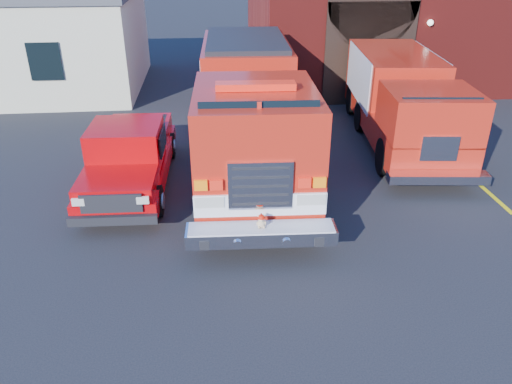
{
  "coord_description": "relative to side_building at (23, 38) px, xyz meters",
  "views": [
    {
      "loc": [
        -0.91,
        -10.63,
        6.13
      ],
      "look_at": [
        0.0,
        -1.2,
        1.3
      ],
      "focal_mm": 35.0,
      "sensor_mm": 36.0,
      "label": 1
    }
  ],
  "objects": [
    {
      "name": "pickup_truck",
      "position": [
        5.89,
        -10.85,
        -1.34
      ],
      "size": [
        2.16,
        5.63,
        1.82
      ],
      "color": "black",
      "rests_on": "ground"
    },
    {
      "name": "ground",
      "position": [
        9.0,
        -13.0,
        -2.2
      ],
      "size": [
        100.0,
        100.0,
        0.0
      ],
      "primitive_type": "plane",
      "color": "black",
      "rests_on": "ground"
    },
    {
      "name": "secondary_truck",
      "position": [
        14.4,
        -8.16,
        -0.75
      ],
      "size": [
        3.35,
        8.44,
        2.67
      ],
      "color": "black",
      "rests_on": "ground"
    },
    {
      "name": "parking_stripe_far",
      "position": [
        15.5,
        -6.0,
        -2.2
      ],
      "size": [
        0.12,
        3.0,
        0.01
      ],
      "primitive_type": "cube",
      "color": "yellow",
      "rests_on": "ground"
    },
    {
      "name": "parking_stripe_mid",
      "position": [
        15.5,
        -9.0,
        -2.2
      ],
      "size": [
        0.12,
        3.0,
        0.01
      ],
      "primitive_type": "cube",
      "color": "yellow",
      "rests_on": "ground"
    },
    {
      "name": "side_building",
      "position": [
        0.0,
        0.0,
        0.0
      ],
      "size": [
        10.2,
        8.2,
        4.35
      ],
      "color": "beige",
      "rests_on": "ground"
    },
    {
      "name": "fire_engine",
      "position": [
        9.26,
        -9.51,
        -0.5
      ],
      "size": [
        3.39,
        10.76,
        3.28
      ],
      "color": "black",
      "rests_on": "ground"
    },
    {
      "name": "parking_stripe_near",
      "position": [
        15.5,
        -12.0,
        -2.2
      ],
      "size": [
        0.12,
        3.0,
        0.01
      ],
      "primitive_type": "cube",
      "color": "yellow",
      "rests_on": "ground"
    }
  ]
}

